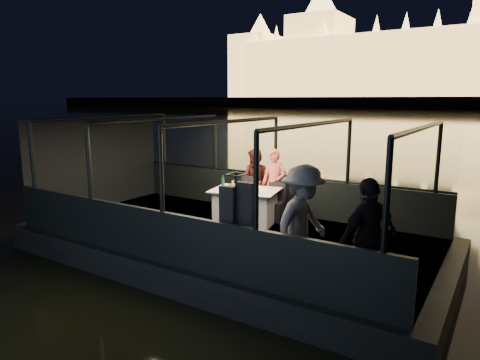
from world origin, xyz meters
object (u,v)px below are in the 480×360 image
Objects in this scene: person_man_maroon at (256,183)px; chair_port_right at (274,201)px; dining_table_central at (245,206)px; person_woman_coral at (274,186)px; passenger_stripe at (302,228)px; wine_bottle at (223,182)px; coat_stand at (236,220)px; chair_port_left at (246,198)px; passenger_dark at (368,237)px.

chair_port_right is at bearing -23.12° from person_man_maroon.
dining_table_central is 0.90× the size of person_woman_coral.
passenger_stripe reaches higher than person_woman_coral.
chair_port_right is 0.44m from person_woman_coral.
dining_table_central is at bearing 17.97° from wine_bottle.
chair_port_right is 0.54× the size of person_woman_coral.
coat_stand is at bearing -82.58° from chair_port_right.
coat_stand is at bearing -85.23° from person_woman_coral.
chair_port_left is 0.55× the size of passenger_dark.
coat_stand is 1.03× the size of person_woman_coral.
passenger_dark reaches higher than person_woman_coral.
chair_port_left is at bearing 71.52° from wine_bottle.
passenger_stripe is at bearing -47.79° from person_man_maroon.
person_woman_coral reaches higher than chair_port_right.
passenger_stripe reaches higher than wine_bottle.
chair_port_right is at bearing -102.15° from passenger_dark.
passenger_stripe is (2.37, -2.21, 0.47)m from dining_table_central.
passenger_dark reaches higher than dining_table_central.
coat_stand reaches higher than chair_port_left.
person_woman_coral is at bearing 0.90° from person_man_maroon.
passenger_stripe is at bearing -68.85° from person_woman_coral.
coat_stand is (1.68, -2.99, 0.45)m from chair_port_left.
chair_port_left is 0.73m from chair_port_right.
passenger_dark is 4.30m from wine_bottle.
person_man_maroon reaches higher than wine_bottle.
dining_table_central is 3.28m from passenger_stripe.
person_man_maroon is 0.92× the size of passenger_dark.
dining_table_central is at bearing 118.94° from coat_stand.
chair_port_left is at bearing -164.47° from person_woman_coral.
passenger_dark is at bearing -57.46° from person_woman_coral.
chair_port_right is 0.52× the size of coat_stand.
person_woman_coral reaches higher than wine_bottle.
chair_port_left is 4.47m from passenger_dark.
person_man_maroon is 0.87× the size of passenger_stripe.
passenger_stripe reaches higher than person_man_maroon.
passenger_dark is (1.94, 0.38, -0.05)m from coat_stand.
wine_bottle is at bearing -154.86° from chair_port_right.
chair_port_right is at bearing 42.51° from passenger_stripe.
passenger_stripe reaches higher than passenger_dark.
passenger_stripe is at bearing -47.77° from chair_port_left.
wine_bottle reaches higher than chair_port_right.
dining_table_central is 0.87× the size of coat_stand.
passenger_stripe is 0.96m from passenger_dark.
coat_stand is 3.68m from person_man_maroon.
coat_stand is at bearing 114.55° from passenger_stripe.
dining_table_central is 0.74m from wine_bottle.
coat_stand is 1.03m from passenger_stripe.
wine_bottle is at bearing -162.03° from dining_table_central.
passenger_dark is at bearing -38.02° from person_man_maroon.
person_man_maroon is at bearing 103.62° from dining_table_central.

